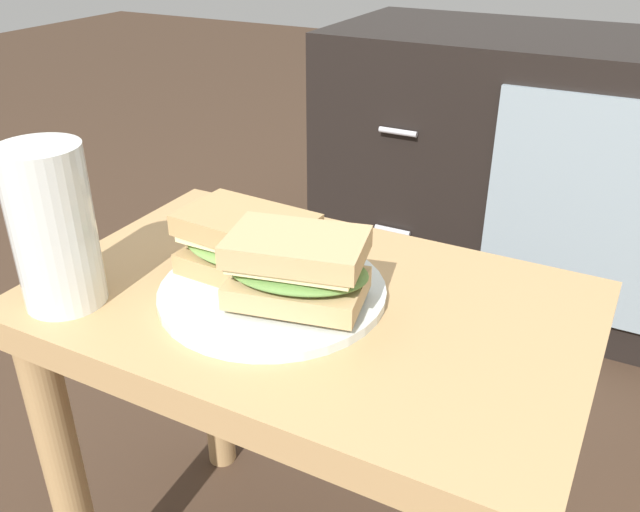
% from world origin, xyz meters
% --- Properties ---
extents(side_table, '(0.56, 0.36, 0.46)m').
position_xyz_m(side_table, '(0.00, 0.00, 0.37)').
color(side_table, tan).
rests_on(side_table, ground).
extents(tv_cabinet, '(0.96, 0.46, 0.58)m').
position_xyz_m(tv_cabinet, '(0.08, 0.95, 0.29)').
color(tv_cabinet, black).
rests_on(tv_cabinet, ground).
extents(plate, '(0.23, 0.23, 0.01)m').
position_xyz_m(plate, '(-0.03, -0.02, 0.47)').
color(plate, silver).
rests_on(plate, side_table).
extents(sandwich_front, '(0.15, 0.10, 0.07)m').
position_xyz_m(sandwich_front, '(-0.07, 0.00, 0.50)').
color(sandwich_front, tan).
rests_on(sandwich_front, plate).
extents(sandwich_back, '(0.15, 0.12, 0.07)m').
position_xyz_m(sandwich_back, '(0.01, -0.03, 0.51)').
color(sandwich_back, tan).
rests_on(sandwich_back, plate).
extents(beer_glass, '(0.08, 0.08, 0.16)m').
position_xyz_m(beer_glass, '(-0.21, -0.12, 0.54)').
color(beer_glass, silver).
rests_on(beer_glass, side_table).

